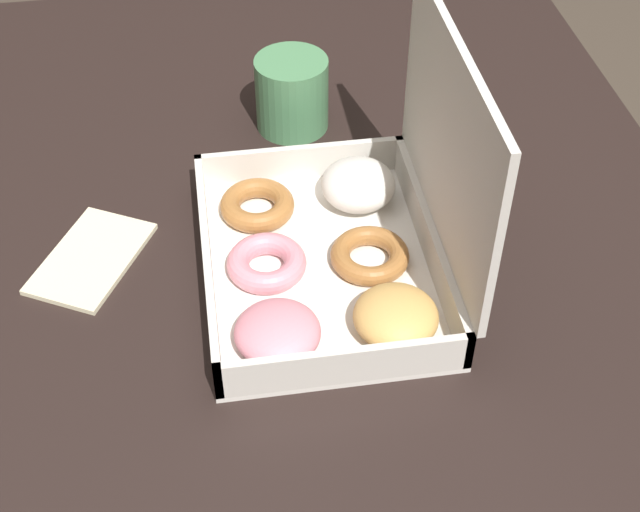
% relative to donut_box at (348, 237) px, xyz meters
% --- Properties ---
extents(dining_table, '(1.17, 0.89, 0.72)m').
position_rel_donut_box_xyz_m(dining_table, '(-0.05, -0.04, -0.14)').
color(dining_table, black).
rests_on(dining_table, ground_plane).
extents(donut_box, '(0.31, 0.25, 0.26)m').
position_rel_donut_box_xyz_m(donut_box, '(0.00, 0.00, 0.00)').
color(donut_box, silver).
rests_on(donut_box, dining_table).
extents(coffee_mug, '(0.09, 0.09, 0.09)m').
position_rel_donut_box_xyz_m(coffee_mug, '(-0.26, -0.02, 0.00)').
color(coffee_mug, '#4C8456').
rests_on(coffee_mug, dining_table).
extents(paper_napkin, '(0.16, 0.14, 0.01)m').
position_rel_donut_box_xyz_m(paper_napkin, '(-0.06, -0.26, -0.04)').
color(paper_napkin, beige).
rests_on(paper_napkin, dining_table).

